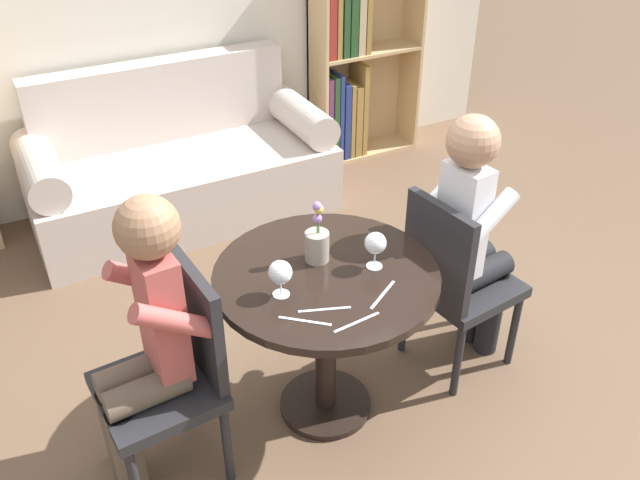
% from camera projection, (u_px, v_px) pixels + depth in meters
% --- Properties ---
extents(ground_plane, '(16.00, 16.00, 0.00)m').
position_uv_depth(ground_plane, '(325.00, 406.00, 3.00)').
color(ground_plane, brown).
extents(round_table, '(0.88, 0.88, 0.73)m').
position_uv_depth(round_table, '(326.00, 305.00, 2.68)').
color(round_table, black).
rests_on(round_table, ground_plane).
extents(couch, '(1.83, 0.80, 0.92)m').
position_uv_depth(couch, '(180.00, 169.00, 4.23)').
color(couch, beige).
rests_on(couch, ground_plane).
extents(bookshelf_right, '(0.79, 0.28, 1.54)m').
position_uv_depth(bookshelf_right, '(351.00, 58.00, 4.73)').
color(bookshelf_right, tan).
rests_on(bookshelf_right, ground_plane).
extents(chair_left, '(0.45, 0.45, 0.90)m').
position_uv_depth(chair_left, '(174.00, 370.00, 2.49)').
color(chair_left, '#232326').
rests_on(chair_left, ground_plane).
extents(chair_right, '(0.47, 0.47, 0.90)m').
position_uv_depth(chair_right, '(454.00, 278.00, 2.96)').
color(chair_right, '#232326').
rests_on(chair_right, ground_plane).
extents(person_left, '(0.43, 0.36, 1.23)m').
position_uv_depth(person_left, '(145.00, 343.00, 2.35)').
color(person_left, brown).
rests_on(person_left, ground_plane).
extents(person_right, '(0.44, 0.37, 1.25)m').
position_uv_depth(person_right, '(472.00, 236.00, 2.91)').
color(person_right, black).
rests_on(person_right, ground_plane).
extents(wine_glass_left, '(0.09, 0.09, 0.15)m').
position_uv_depth(wine_glass_left, '(280.00, 273.00, 2.43)').
color(wine_glass_left, white).
rests_on(wine_glass_left, round_table).
extents(wine_glass_right, '(0.09, 0.09, 0.15)m').
position_uv_depth(wine_glass_right, '(375.00, 244.00, 2.57)').
color(wine_glass_right, white).
rests_on(wine_glass_right, round_table).
extents(flower_vase, '(0.10, 0.10, 0.26)m').
position_uv_depth(flower_vase, '(317.00, 243.00, 2.62)').
color(flower_vase, '#9E9384').
rests_on(flower_vase, round_table).
extents(knife_left_setting, '(0.18, 0.08, 0.00)m').
position_uv_depth(knife_left_setting, '(325.00, 309.00, 2.41)').
color(knife_left_setting, silver).
rests_on(knife_left_setting, round_table).
extents(fork_left_setting, '(0.17, 0.11, 0.00)m').
position_uv_depth(fork_left_setting, '(383.00, 295.00, 2.48)').
color(fork_left_setting, silver).
rests_on(fork_left_setting, round_table).
extents(knife_right_setting, '(0.15, 0.13, 0.00)m').
position_uv_depth(knife_right_setting, '(305.00, 321.00, 2.35)').
color(knife_right_setting, silver).
rests_on(knife_right_setting, round_table).
extents(fork_right_setting, '(0.19, 0.03, 0.00)m').
position_uv_depth(fork_right_setting, '(357.00, 322.00, 2.35)').
color(fork_right_setting, silver).
rests_on(fork_right_setting, round_table).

